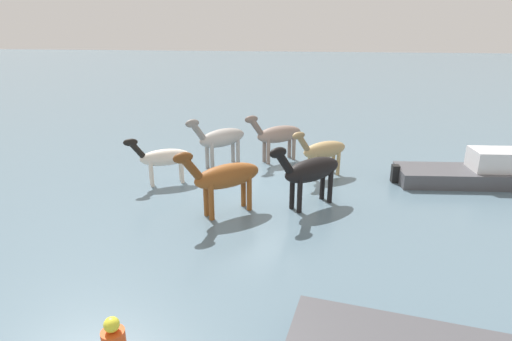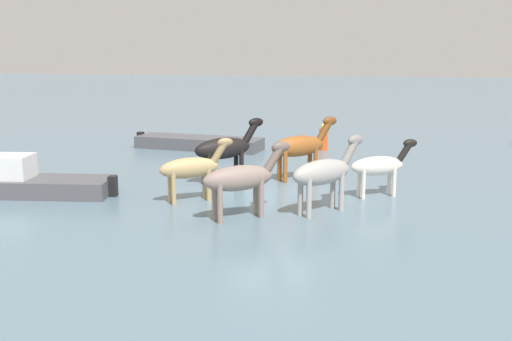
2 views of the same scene
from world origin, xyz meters
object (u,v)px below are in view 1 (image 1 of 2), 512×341
(horse_mid_herd, at_px, (310,171))
(boat_tender_starboard, at_px, (482,175))
(horse_dark_mare, at_px, (225,177))
(horse_dun_straggler, at_px, (277,135))
(horse_gray_outer, at_px, (220,138))
(horse_lead, at_px, (163,158))
(horse_chestnut_trailing, at_px, (323,150))

(horse_mid_herd, xyz_separation_m, boat_tender_starboard, (-2.68, 5.89, -0.81))
(horse_dark_mare, bearing_deg, boat_tender_starboard, 162.87)
(horse_dun_straggler, bearing_deg, horse_gray_outer, -11.39)
(horse_lead, bearing_deg, boat_tender_starboard, 160.41)
(horse_dark_mare, distance_m, horse_lead, 3.30)
(horse_dun_straggler, distance_m, boat_tender_starboard, 7.42)
(horse_gray_outer, relative_size, horse_chestnut_trailing, 1.07)
(horse_gray_outer, height_order, horse_chestnut_trailing, horse_gray_outer)
(horse_dun_straggler, distance_m, horse_mid_herd, 4.48)
(horse_lead, xyz_separation_m, boat_tender_starboard, (-1.44, 10.84, -0.61))
(horse_dun_straggler, relative_size, horse_lead, 1.09)
(horse_chestnut_trailing, bearing_deg, horse_lead, -21.51)
(horse_dark_mare, height_order, horse_lead, horse_dark_mare)
(horse_chestnut_trailing, bearing_deg, horse_dark_mare, 14.72)
(horse_lead, relative_size, horse_chestnut_trailing, 1.01)
(horse_lead, height_order, horse_chestnut_trailing, horse_chestnut_trailing)
(horse_dun_straggler, distance_m, horse_lead, 4.74)
(horse_lead, height_order, boat_tender_starboard, horse_lead)
(horse_chestnut_trailing, bearing_deg, horse_dun_straggler, -79.06)
(horse_dark_mare, bearing_deg, horse_mid_herd, 159.01)
(horse_dun_straggler, relative_size, horse_mid_herd, 1.03)
(horse_dark_mare, xyz_separation_m, horse_lead, (-2.08, -2.55, -0.20))
(horse_lead, distance_m, horse_chestnut_trailing, 5.57)
(horse_dun_straggler, xyz_separation_m, horse_lead, (3.04, -3.63, -0.15))
(horse_dun_straggler, xyz_separation_m, boat_tender_starboard, (1.60, 7.21, -0.76))
(horse_dark_mare, height_order, horse_dun_straggler, horse_dark_mare)
(horse_mid_herd, height_order, horse_chestnut_trailing, horse_mid_herd)
(horse_gray_outer, distance_m, boat_tender_starboard, 9.36)
(horse_dark_mare, distance_m, horse_mid_herd, 2.54)
(horse_dun_straggler, bearing_deg, horse_dark_mare, 41.87)
(horse_gray_outer, relative_size, horse_mid_herd, 0.99)
(horse_lead, bearing_deg, horse_chestnut_trailing, 167.72)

